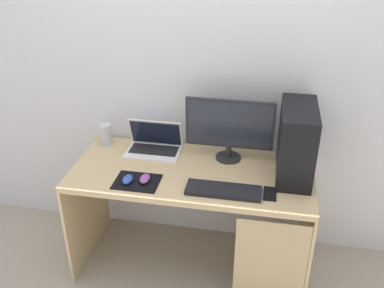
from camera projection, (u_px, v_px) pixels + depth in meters
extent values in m
plane|color=#9E9384|center=(192.00, 261.00, 2.94)|extent=(8.00, 8.00, 0.00)
cube|color=silver|center=(203.00, 60.00, 2.64)|extent=(4.00, 0.04, 2.60)
cube|color=tan|center=(192.00, 173.00, 2.60)|extent=(1.45, 0.66, 0.03)
cube|color=tan|center=(88.00, 208.00, 2.89)|extent=(0.02, 0.66, 0.70)
cube|color=tan|center=(306.00, 234.00, 2.66)|extent=(0.02, 0.66, 0.70)
cube|color=tan|center=(270.00, 262.00, 2.40)|extent=(0.40, 0.01, 0.56)
cube|color=black|center=(296.00, 142.00, 2.46)|extent=(0.20, 0.43, 0.43)
cylinder|color=#232326|center=(228.00, 157.00, 2.72)|extent=(0.16, 0.16, 0.01)
cylinder|color=#232326|center=(229.00, 151.00, 2.70)|extent=(0.04, 0.04, 0.08)
cube|color=#232326|center=(230.00, 124.00, 2.60)|extent=(0.54, 0.02, 0.31)
cube|color=#232833|center=(229.00, 125.00, 2.59)|extent=(0.51, 0.00, 0.28)
cube|color=white|center=(153.00, 152.00, 2.78)|extent=(0.35, 0.21, 0.01)
cube|color=black|center=(154.00, 150.00, 2.79)|extent=(0.31, 0.13, 0.00)
cube|color=white|center=(156.00, 133.00, 2.80)|extent=(0.35, 0.07, 0.20)
cube|color=black|center=(155.00, 133.00, 2.79)|extent=(0.32, 0.06, 0.17)
cylinder|color=#B7BCC6|center=(106.00, 135.00, 2.86)|extent=(0.08, 0.08, 0.14)
cube|color=black|center=(223.00, 190.00, 2.38)|extent=(0.42, 0.14, 0.02)
cube|color=black|center=(137.00, 182.00, 2.48)|extent=(0.26, 0.20, 0.00)
ellipsoid|color=#8C4C99|center=(145.00, 179.00, 2.47)|extent=(0.06, 0.10, 0.03)
ellipsoid|color=#2D51B2|center=(128.00, 179.00, 2.46)|extent=(0.06, 0.10, 0.03)
cube|color=black|center=(270.00, 194.00, 2.37)|extent=(0.07, 0.13, 0.01)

